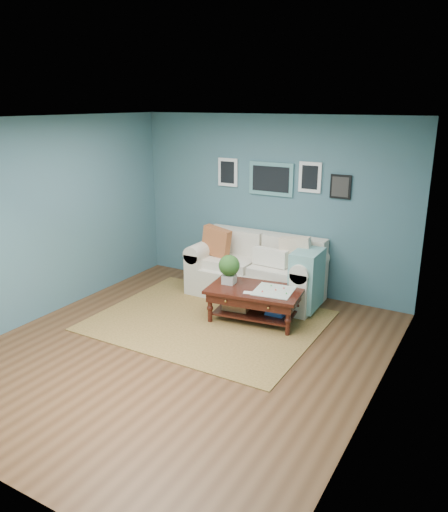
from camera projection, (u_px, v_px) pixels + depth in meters
The scene contains 4 objects.
room_shell at pixel (181, 241), 5.66m from camera, with size 5.00×5.02×2.70m.
area_rug at pixel (208, 321), 6.82m from camera, with size 2.95×2.36×0.01m, color brown.
loveseat at pixel (262, 271), 7.52m from camera, with size 2.05×0.93×1.05m.
coffee_table at pixel (250, 293), 6.75m from camera, with size 1.34×0.89×0.87m.
Camera 1 is at (3.14, -4.43, 2.88)m, focal length 35.00 mm.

